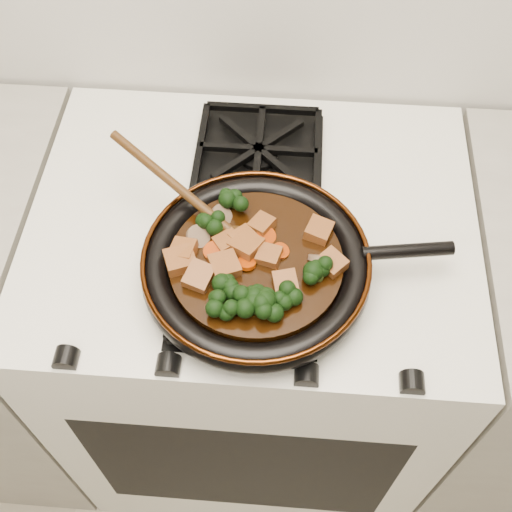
{
  "coord_description": "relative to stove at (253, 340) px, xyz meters",
  "views": [
    {
      "loc": [
        0.06,
        1.03,
        1.76
      ],
      "look_at": [
        0.02,
        1.57,
        0.97
      ],
      "focal_mm": 45.0,
      "sensor_mm": 36.0,
      "label": 1
    }
  ],
  "objects": [
    {
      "name": "carrot_coin_5",
      "position": [
        0.05,
        -0.11,
        0.51
      ],
      "size": [
        0.03,
        0.03,
        0.02
      ],
      "primitive_type": "cylinder",
      "rotation": [
        0.07,
        0.34,
        0.0
      ],
      "color": "#A13004",
      "rests_on": "braising_sauce"
    },
    {
      "name": "burner_grate_back",
      "position": [
        0.0,
        0.14,
        0.46
      ],
      "size": [
        0.23,
        0.23,
        0.03
      ],
      "primitive_type": null,
      "color": "black",
      "rests_on": "stove"
    },
    {
      "name": "tofu_cube_4",
      "position": [
        -0.09,
        -0.12,
        0.52
      ],
      "size": [
        0.04,
        0.05,
        0.03
      ],
      "primitive_type": "cube",
      "rotation": [
        -0.12,
        0.08,
        1.38
      ],
      "color": "brown",
      "rests_on": "braising_sauce"
    },
    {
      "name": "broccoli_floret_6",
      "position": [
        0.02,
        -0.2,
        0.52
      ],
      "size": [
        0.09,
        0.08,
        0.06
      ],
      "primitive_type": null,
      "rotation": [
        0.23,
        -0.08,
        2.06
      ],
      "color": "black",
      "rests_on": "braising_sauce"
    },
    {
      "name": "broccoli_floret_8",
      "position": [
        0.0,
        -0.21,
        0.52
      ],
      "size": [
        0.08,
        0.08,
        0.07
      ],
      "primitive_type": null,
      "rotation": [
        -0.23,
        0.06,
        1.08
      ],
      "color": "black",
      "rests_on": "braising_sauce"
    },
    {
      "name": "mushroom_slice_2",
      "position": [
        -0.08,
        -0.09,
        0.52
      ],
      "size": [
        0.05,
        0.05,
        0.03
      ],
      "primitive_type": "cylinder",
      "rotation": [
        0.61,
        0.0,
        1.02
      ],
      "color": "brown",
      "rests_on": "braising_sauce"
    },
    {
      "name": "broccoli_floret_4",
      "position": [
        0.02,
        -0.21,
        0.52
      ],
      "size": [
        0.08,
        0.08,
        0.07
      ],
      "primitive_type": null,
      "rotation": [
        0.14,
        -0.24,
        1.8
      ],
      "color": "black",
      "rests_on": "braising_sauce"
    },
    {
      "name": "burner_grate_front",
      "position": [
        0.0,
        -0.14,
        0.46
      ],
      "size": [
        0.23,
        0.23,
        0.03
      ],
      "primitive_type": null,
      "color": "black",
      "rests_on": "stove"
    },
    {
      "name": "braising_sauce",
      "position": [
        0.02,
        -0.12,
        0.5
      ],
      "size": [
        0.26,
        0.26,
        0.02
      ],
      "primitive_type": "cylinder",
      "color": "black",
      "rests_on": "skillet"
    },
    {
      "name": "tofu_cube_8",
      "position": [
        -0.03,
        -0.14,
        0.52
      ],
      "size": [
        0.06,
        0.05,
        0.03
      ],
      "primitive_type": "cube",
      "rotation": [
        0.02,
        0.09,
        0.44
      ],
      "color": "brown",
      "rests_on": "braising_sauce"
    },
    {
      "name": "broccoli_floret_5",
      "position": [
        -0.03,
        -0.02,
        0.52
      ],
      "size": [
        0.08,
        0.08,
        0.05
      ],
      "primitive_type": null,
      "rotation": [
        -0.04,
        0.04,
        0.63
      ],
      "color": "black",
      "rests_on": "braising_sauce"
    },
    {
      "name": "tofu_cube_0",
      "position": [
        0.02,
        -0.06,
        0.52
      ],
      "size": [
        0.05,
        0.05,
        0.02
      ],
      "primitive_type": "cube",
      "rotation": [
        -0.07,
        0.03,
        1.01
      ],
      "color": "brown",
      "rests_on": "braising_sauce"
    },
    {
      "name": "skillet",
      "position": [
        0.02,
        -0.12,
        0.49
      ],
      "size": [
        0.48,
        0.35,
        0.05
      ],
      "rotation": [
        0.0,
        0.0,
        0.15
      ],
      "color": "black",
      "rests_on": "burner_grate_front"
    },
    {
      "name": "tofu_cube_5",
      "position": [
        -0.01,
        -0.09,
        0.52
      ],
      "size": [
        0.05,
        0.05,
        0.02
      ],
      "primitive_type": "cube",
      "rotation": [
        0.01,
        0.09,
        0.78
      ],
      "color": "brown",
      "rests_on": "braising_sauce"
    },
    {
      "name": "carrot_coin_1",
      "position": [
        -0.03,
        -0.12,
        0.51
      ],
      "size": [
        0.03,
        0.03,
        0.03
      ],
      "primitive_type": "cylinder",
      "rotation": [
        -0.35,
        -0.3,
        0.0
      ],
      "color": "#A13004",
      "rests_on": "braising_sauce"
    },
    {
      "name": "mushroom_slice_1",
      "position": [
        0.11,
        -0.12,
        0.52
      ],
      "size": [
        0.04,
        0.03,
        0.03
      ],
      "primitive_type": "cylinder",
      "rotation": [
        0.89,
        0.0,
        3.11
      ],
      "color": "brown",
      "rests_on": "braising_sauce"
    },
    {
      "name": "wooden_spoon",
      "position": [
        -0.08,
        -0.04,
        0.53
      ],
      "size": [
        0.15,
        0.12,
        0.27
      ],
      "rotation": [
        0.0,
        0.0,
        2.55
      ],
      "color": "#41260E",
      "rests_on": "braising_sauce"
    },
    {
      "name": "broccoli_floret_1",
      "position": [
        -0.06,
        -0.07,
        0.52
      ],
      "size": [
        0.07,
        0.06,
        0.07
      ],
      "primitive_type": null,
      "rotation": [
        0.21,
        -0.07,
        1.6
      ],
      "color": "black",
      "rests_on": "braising_sauce"
    },
    {
      "name": "carrot_coin_4",
      "position": [
        0.03,
        -0.08,
        0.51
      ],
      "size": [
        0.03,
        0.03,
        0.02
      ],
      "primitive_type": "cylinder",
      "rotation": [
        0.19,
        0.34,
        0.0
      ],
      "color": "#A13004",
      "rests_on": "braising_sauce"
    },
    {
      "name": "tofu_cube_6",
      "position": [
        -0.07,
        -0.16,
        0.52
      ],
      "size": [
        0.05,
        0.05,
        0.03
      ],
      "primitive_type": "cube",
      "rotation": [
        0.09,
        -0.12,
        1.25
      ],
      "color": "brown",
      "rests_on": "braising_sauce"
    },
    {
      "name": "carrot_coin_3",
      "position": [
        0.0,
        -0.13,
        0.51
      ],
      "size": [
        0.03,
        0.03,
        0.01
      ],
      "primitive_type": "cylinder",
      "rotation": [
        -0.24,
        0.01,
        0.0
      ],
      "color": "#A13004",
      "rests_on": "braising_sauce"
    },
    {
      "name": "broccoli_floret_7",
      "position": [
        -0.02,
        -0.18,
        0.52
      ],
      "size": [
        0.08,
        0.08,
        0.06
      ],
      "primitive_type": null,
      "rotation": [
        -0.24,
        -0.06,
        1.91
      ],
      "color": "black",
      "rests_on": "braising_sauce"
    },
    {
      "name": "tofu_cube_9",
      "position": [
        -0.1,
        -0.14,
        0.52
      ],
      "size": [
        0.06,
        0.05,
        0.02
      ],
      "primitive_type": "cube",
      "rotation": [
        0.01,
        0.02,
        1.96
      ],
      "color": "brown",
      "rests_on": "braising_sauce"
    },
    {
      "name": "carrot_coin_0",
      "position": [
        -0.03,
        -0.1,
        0.51
      ],
      "size": [
        0.03,
        0.03,
        0.02
      ],
      "primitive_type": "cylinder",
      "rotation": [
        0.22,
        0.1,
        0.0
      ],
      "color": "#A13004",
      "rests_on": "braising_sauce"
    },
    {
      "name": "tofu_cube_1",
      "position": [
        -0.0,
        -0.1,
        0.52
      ],
      "size": [
        0.06,
        0.06,
        0.03
      ],
      "primitive_type": "cube",
      "rotation": [
        0.11,
        0.06,
        2.61
      ],
      "color": "brown",
      "rests_on": "braising_sauce"
    },
    {
      "name": "mushroom_slice_0",
      "position": [
        -0.04,
        -0.05,
        0.52
      ],
      "size": [
        0.04,
        0.04,
        0.03
      ],
      "primitive_type": "cylinder",
      "rotation": [
        0.6,
        0.0,
        1.39
      ],
      "color": "brown",
      "rests_on": "braising_sauce"
    },
    {
      "name": "tofu_cube_10",
      "position": [
        0.06,
        -0.16,
        0.52
      ],
      "size": [
        0.04,
        0.04,
        0.02
      ],
      "primitive_type": "cube",
      "rotation": [
        -0.06,
        -0.09,
        1.8
      ],
      "color": "brown",
      "rests_on": "braising_sauce"
    },
    {
      "name": "broccoli_floret_3",
      "position": [
        0.07,
        -0.19,
        0.52
      ],
      "size": [
        0.08,
        0.08,
        0.07
      ],
      "primitive_type": null,
      "rotation": [
        0.17,
        0.23,
        2.68
      ],
      "color": "black",
      "rests_on": "braising_sauce"
    },
    {
      "name": "broccoli_floret_2",
      "position": [
        0.04,
        -0.21,
        0.52
      ],
      "size": [
        0.08,
        0.09,
        0.06
      ],
      "primitive_type": null,
      "rotation": [
        -0.17,
        0.11,
        1.0
      ],
      "color": "black",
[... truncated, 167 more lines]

